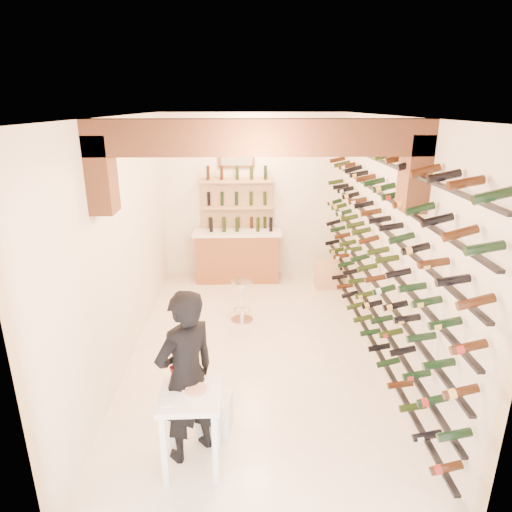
{
  "coord_description": "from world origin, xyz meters",
  "views": [
    {
      "loc": [
        -0.16,
        -5.62,
        3.34
      ],
      "look_at": [
        0.0,
        0.3,
        1.3
      ],
      "focal_mm": 31.03,
      "sensor_mm": 36.0,
      "label": 1
    }
  ],
  "objects_px": {
    "wine_rack": "(370,245)",
    "chrome_barstool": "(242,298)",
    "back_counter": "(238,254)",
    "tasting_table": "(191,407)",
    "crate_lower": "(326,281)",
    "person": "(186,376)",
    "white_stool": "(215,414)"
  },
  "relations": [
    {
      "from": "back_counter",
      "to": "wine_rack",
      "type": "bearing_deg",
      "value": -55.34
    },
    {
      "from": "back_counter",
      "to": "crate_lower",
      "type": "bearing_deg",
      "value": -14.77
    },
    {
      "from": "back_counter",
      "to": "white_stool",
      "type": "height_order",
      "value": "back_counter"
    },
    {
      "from": "back_counter",
      "to": "tasting_table",
      "type": "xyz_separation_m",
      "value": [
        -0.38,
        -4.82,
        0.14
      ]
    },
    {
      "from": "back_counter",
      "to": "chrome_barstool",
      "type": "bearing_deg",
      "value": -87.18
    },
    {
      "from": "white_stool",
      "to": "chrome_barstool",
      "type": "bearing_deg",
      "value": 83.65
    },
    {
      "from": "tasting_table",
      "to": "back_counter",
      "type": "bearing_deg",
      "value": 84.26
    },
    {
      "from": "wine_rack",
      "to": "chrome_barstool",
      "type": "bearing_deg",
      "value": 154.12
    },
    {
      "from": "wine_rack",
      "to": "back_counter",
      "type": "distance_m",
      "value": 3.38
    },
    {
      "from": "back_counter",
      "to": "person",
      "type": "distance_m",
      "value": 4.69
    },
    {
      "from": "white_stool",
      "to": "crate_lower",
      "type": "relative_size",
      "value": 1.02
    },
    {
      "from": "tasting_table",
      "to": "chrome_barstool",
      "type": "height_order",
      "value": "tasting_table"
    },
    {
      "from": "wine_rack",
      "to": "chrome_barstool",
      "type": "height_order",
      "value": "wine_rack"
    },
    {
      "from": "wine_rack",
      "to": "white_stool",
      "type": "xyz_separation_m",
      "value": [
        -2.03,
        -1.71,
        -1.33
      ]
    },
    {
      "from": "white_stool",
      "to": "crate_lower",
      "type": "distance_m",
      "value": 4.34
    },
    {
      "from": "wine_rack",
      "to": "chrome_barstool",
      "type": "relative_size",
      "value": 8.22
    },
    {
      "from": "wine_rack",
      "to": "crate_lower",
      "type": "bearing_deg",
      "value": 93.41
    },
    {
      "from": "chrome_barstool",
      "to": "crate_lower",
      "type": "xyz_separation_m",
      "value": [
        1.61,
        1.35,
        -0.27
      ]
    },
    {
      "from": "wine_rack",
      "to": "tasting_table",
      "type": "bearing_deg",
      "value": -135.42
    },
    {
      "from": "white_stool",
      "to": "chrome_barstool",
      "type": "height_order",
      "value": "chrome_barstool"
    },
    {
      "from": "wine_rack",
      "to": "crate_lower",
      "type": "height_order",
      "value": "wine_rack"
    },
    {
      "from": "wine_rack",
      "to": "chrome_barstool",
      "type": "distance_m",
      "value": 2.25
    },
    {
      "from": "crate_lower",
      "to": "white_stool",
      "type": "bearing_deg",
      "value": -115.87
    },
    {
      "from": "wine_rack",
      "to": "tasting_table",
      "type": "relative_size",
      "value": 5.7
    },
    {
      "from": "tasting_table",
      "to": "crate_lower",
      "type": "bearing_deg",
      "value": 63.34
    },
    {
      "from": "chrome_barstool",
      "to": "crate_lower",
      "type": "bearing_deg",
      "value": 40.05
    },
    {
      "from": "white_stool",
      "to": "person",
      "type": "relative_size",
      "value": 0.24
    },
    {
      "from": "person",
      "to": "wine_rack",
      "type": "bearing_deg",
      "value": 179.92
    },
    {
      "from": "wine_rack",
      "to": "person",
      "type": "bearing_deg",
      "value": -138.36
    },
    {
      "from": "tasting_table",
      "to": "white_stool",
      "type": "distance_m",
      "value": 0.68
    },
    {
      "from": "person",
      "to": "crate_lower",
      "type": "distance_m",
      "value": 4.77
    },
    {
      "from": "crate_lower",
      "to": "wine_rack",
      "type": "bearing_deg",
      "value": -86.59
    }
  ]
}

